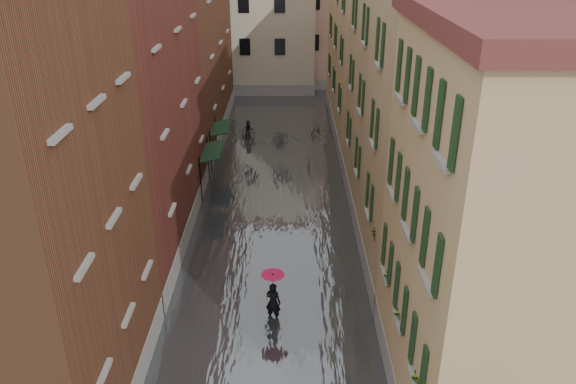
{
  "coord_description": "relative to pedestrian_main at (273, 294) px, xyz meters",
  "views": [
    {
      "loc": [
        0.74,
        -15.29,
        13.57
      ],
      "look_at": [
        0.72,
        7.3,
        3.0
      ],
      "focal_mm": 35.0,
      "sensor_mm": 36.0,
      "label": 1
    }
  ],
  "objects": [
    {
      "name": "ground",
      "position": [
        -0.16,
        -2.11,
        -1.22
      ],
      "size": [
        120.0,
        120.0,
        0.0
      ],
      "primitive_type": "plane",
      "color": "#5D5D60",
      "rests_on": "ground"
    },
    {
      "name": "building_right_far",
      "position": [
        6.84,
        21.89,
        4.53
      ],
      "size": [
        6.0,
        16.0,
        11.5
      ],
      "primitive_type": "cube",
      "color": "tan",
      "rests_on": "ground"
    },
    {
      "name": "building_end_pink",
      "position": [
        5.84,
        37.89,
        4.78
      ],
      "size": [
        10.0,
        9.0,
        12.0
      ],
      "primitive_type": "cube",
      "color": "#CA978D",
      "rests_on": "ground"
    },
    {
      "name": "building_left_mid",
      "position": [
        -7.16,
        6.89,
        5.03
      ],
      "size": [
        6.0,
        14.0,
        12.5
      ],
      "primitive_type": "cube",
      "color": "#57281B",
      "rests_on": "ground"
    },
    {
      "name": "awning_near",
      "position": [
        -3.64,
        11.49,
        1.25
      ],
      "size": [
        1.09,
        3.15,
        2.8
      ],
      "color": "#16331E",
      "rests_on": "ground"
    },
    {
      "name": "building_end_cream",
      "position": [
        -3.16,
        35.89,
        5.28
      ],
      "size": [
        12.0,
        9.0,
        13.0
      ],
      "primitive_type": "cube",
      "color": "#BDB496",
      "rests_on": "ground"
    },
    {
      "name": "building_left_far",
      "position": [
        -7.16,
        21.89,
        5.78
      ],
      "size": [
        6.0,
        16.0,
        14.0
      ],
      "primitive_type": "cube",
      "color": "brown",
      "rests_on": "ground"
    },
    {
      "name": "floodwater",
      "position": [
        -0.16,
        10.89,
        -1.12
      ],
      "size": [
        10.0,
        60.0,
        0.2
      ],
      "primitive_type": "cube",
      "color": "#4E5256",
      "rests_on": "ground"
    },
    {
      "name": "window_planters",
      "position": [
        3.96,
        -2.88,
        2.29
      ],
      "size": [
        0.59,
        8.44,
        0.84
      ],
      "color": "#9F4534",
      "rests_on": "ground"
    },
    {
      "name": "awning_far",
      "position": [
        -3.65,
        15.52,
        1.24
      ],
      "size": [
        1.09,
        2.81,
        2.8
      ],
      "color": "#16331E",
      "rests_on": "ground"
    },
    {
      "name": "pedestrian_main",
      "position": [
        0.0,
        0.0,
        0.0
      ],
      "size": [
        0.9,
        0.9,
        2.06
      ],
      "color": "black",
      "rests_on": "ground"
    },
    {
      "name": "building_right_mid",
      "position": [
        6.84,
        6.89,
        5.28
      ],
      "size": [
        6.0,
        14.0,
        13.0
      ],
      "primitive_type": "cube",
      "color": "tan",
      "rests_on": "ground"
    },
    {
      "name": "building_right_near",
      "position": [
        6.84,
        -4.11,
        4.53
      ],
      "size": [
        6.0,
        8.0,
        11.5
      ],
      "primitive_type": "cube",
      "color": "tan",
      "rests_on": "ground"
    },
    {
      "name": "building_left_near",
      "position": [
        -7.16,
        -4.11,
        5.28
      ],
      "size": [
        6.0,
        8.0,
        13.0
      ],
      "primitive_type": "cube",
      "color": "brown",
      "rests_on": "ground"
    },
    {
      "name": "pedestrian_far",
      "position": [
        -2.23,
        20.29,
        -0.49
      ],
      "size": [
        0.82,
        0.71,
        1.46
      ],
      "primitive_type": "imported",
      "rotation": [
        0.0,
        0.0,
        0.24
      ],
      "color": "black",
      "rests_on": "ground"
    }
  ]
}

